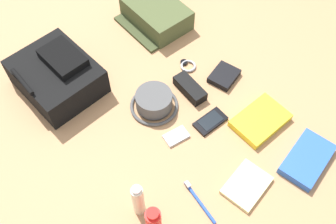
{
  "coord_description": "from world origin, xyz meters",
  "views": [
    {
      "loc": [
        -0.57,
        0.49,
        1.16
      ],
      "look_at": [
        0.0,
        0.0,
        0.04
      ],
      "focal_mm": 41.11,
      "sensor_mm": 36.0,
      "label": 1
    }
  ],
  "objects_px": {
    "backpack": "(57,76)",
    "sunscreen_spray": "(154,223)",
    "travel_guidebook": "(260,120)",
    "wristwatch": "(188,66)",
    "toothbrush": "(198,199)",
    "notepad": "(247,185)",
    "toiletry_pouch": "(156,14)",
    "wallet": "(223,75)",
    "paperback_novel": "(307,159)",
    "lotion_bottle": "(138,200)",
    "sunglasses_case": "(190,88)",
    "media_player": "(176,136)",
    "bucket_hat": "(154,102)",
    "cell_phone": "(210,121)"
  },
  "relations": [
    {
      "from": "lotion_bottle",
      "to": "sunscreen_spray",
      "type": "bearing_deg",
      "value": 174.54
    },
    {
      "from": "wristwatch",
      "to": "toothbrush",
      "type": "relative_size",
      "value": 0.44
    },
    {
      "from": "bucket_hat",
      "to": "sunscreen_spray",
      "type": "bearing_deg",
      "value": 140.43
    },
    {
      "from": "toiletry_pouch",
      "to": "paperback_novel",
      "type": "xyz_separation_m",
      "value": [
        -0.84,
        0.04,
        -0.03
      ]
    },
    {
      "from": "wristwatch",
      "to": "wallet",
      "type": "bearing_deg",
      "value": -152.57
    },
    {
      "from": "backpack",
      "to": "sunglasses_case",
      "type": "distance_m",
      "value": 0.49
    },
    {
      "from": "notepad",
      "to": "sunglasses_case",
      "type": "distance_m",
      "value": 0.42
    },
    {
      "from": "media_player",
      "to": "wallet",
      "type": "relative_size",
      "value": 0.83
    },
    {
      "from": "backpack",
      "to": "notepad",
      "type": "distance_m",
      "value": 0.78
    },
    {
      "from": "cell_phone",
      "to": "notepad",
      "type": "xyz_separation_m",
      "value": [
        -0.25,
        0.08,
        0.0
      ]
    },
    {
      "from": "toothbrush",
      "to": "wallet",
      "type": "height_order",
      "value": "wallet"
    },
    {
      "from": "notepad",
      "to": "sunglasses_case",
      "type": "bearing_deg",
      "value": -25.91
    },
    {
      "from": "toiletry_pouch",
      "to": "wristwatch",
      "type": "distance_m",
      "value": 0.29
    },
    {
      "from": "media_player",
      "to": "wallet",
      "type": "xyz_separation_m",
      "value": [
        0.08,
        -0.31,
        0.01
      ]
    },
    {
      "from": "sunscreen_spray",
      "to": "wristwatch",
      "type": "xyz_separation_m",
      "value": [
        0.41,
        -0.51,
        -0.07
      ]
    },
    {
      "from": "lotion_bottle",
      "to": "sunglasses_case",
      "type": "distance_m",
      "value": 0.49
    },
    {
      "from": "media_player",
      "to": "sunscreen_spray",
      "type": "bearing_deg",
      "value": 127.12
    },
    {
      "from": "sunscreen_spray",
      "to": "lotion_bottle",
      "type": "relative_size",
      "value": 0.95
    },
    {
      "from": "paperback_novel",
      "to": "wallet",
      "type": "bearing_deg",
      "value": -5.95
    },
    {
      "from": "lotion_bottle",
      "to": "travel_guidebook",
      "type": "height_order",
      "value": "lotion_bottle"
    },
    {
      "from": "sunscreen_spray",
      "to": "media_player",
      "type": "xyz_separation_m",
      "value": [
        0.2,
        -0.27,
        -0.07
      ]
    },
    {
      "from": "wristwatch",
      "to": "sunglasses_case",
      "type": "distance_m",
      "value": 0.12
    },
    {
      "from": "sunscreen_spray",
      "to": "wristwatch",
      "type": "relative_size",
      "value": 2.22
    },
    {
      "from": "toiletry_pouch",
      "to": "cell_phone",
      "type": "xyz_separation_m",
      "value": [
        -0.52,
        0.18,
        -0.04
      ]
    },
    {
      "from": "toiletry_pouch",
      "to": "travel_guidebook",
      "type": "bearing_deg",
      "value": 175.77
    },
    {
      "from": "sunglasses_case",
      "to": "travel_guidebook",
      "type": "bearing_deg",
      "value": -155.71
    },
    {
      "from": "paperback_novel",
      "to": "backpack",
      "type": "bearing_deg",
      "value": 29.2
    },
    {
      "from": "backpack",
      "to": "paperback_novel",
      "type": "distance_m",
      "value": 0.93
    },
    {
      "from": "toothbrush",
      "to": "sunglasses_case",
      "type": "height_order",
      "value": "sunglasses_case"
    },
    {
      "from": "toiletry_pouch",
      "to": "notepad",
      "type": "height_order",
      "value": "toiletry_pouch"
    },
    {
      "from": "notepad",
      "to": "travel_guidebook",
      "type": "bearing_deg",
      "value": -67.21
    },
    {
      "from": "wristwatch",
      "to": "wallet",
      "type": "relative_size",
      "value": 0.65
    },
    {
      "from": "lotion_bottle",
      "to": "wallet",
      "type": "height_order",
      "value": "lotion_bottle"
    },
    {
      "from": "toiletry_pouch",
      "to": "paperback_novel",
      "type": "height_order",
      "value": "toiletry_pouch"
    },
    {
      "from": "media_player",
      "to": "sunglasses_case",
      "type": "relative_size",
      "value": 0.65
    },
    {
      "from": "lotion_bottle",
      "to": "media_player",
      "type": "distance_m",
      "value": 0.3
    },
    {
      "from": "sunglasses_case",
      "to": "wristwatch",
      "type": "bearing_deg",
      "value": -34.59
    },
    {
      "from": "wristwatch",
      "to": "sunglasses_case",
      "type": "xyz_separation_m",
      "value": [
        -0.1,
        0.08,
        0.01
      ]
    },
    {
      "from": "backpack",
      "to": "sunscreen_spray",
      "type": "xyz_separation_m",
      "value": [
        -0.66,
        0.08,
        0.01
      ]
    },
    {
      "from": "sunscreen_spray",
      "to": "travel_guidebook",
      "type": "relative_size",
      "value": 0.81
    },
    {
      "from": "lotion_bottle",
      "to": "wristwatch",
      "type": "height_order",
      "value": "lotion_bottle"
    },
    {
      "from": "toiletry_pouch",
      "to": "wristwatch",
      "type": "bearing_deg",
      "value": 166.46
    },
    {
      "from": "sunscreen_spray",
      "to": "wallet",
      "type": "bearing_deg",
      "value": -63.88
    },
    {
      "from": "wallet",
      "to": "lotion_bottle",
      "type": "bearing_deg",
      "value": 94.85
    },
    {
      "from": "wallet",
      "to": "sunglasses_case",
      "type": "xyz_separation_m",
      "value": [
        0.03,
        0.15,
        0.01
      ]
    },
    {
      "from": "bucket_hat",
      "to": "wallet",
      "type": "distance_m",
      "value": 0.3
    },
    {
      "from": "lotion_bottle",
      "to": "paperback_novel",
      "type": "relative_size",
      "value": 0.77
    },
    {
      "from": "toothbrush",
      "to": "sunglasses_case",
      "type": "distance_m",
      "value": 0.43
    },
    {
      "from": "wristwatch",
      "to": "toothbrush",
      "type": "height_order",
      "value": "toothbrush"
    },
    {
      "from": "bucket_hat",
      "to": "sunscreen_spray",
      "type": "distance_m",
      "value": 0.46
    }
  ]
}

